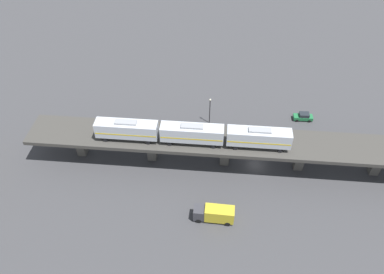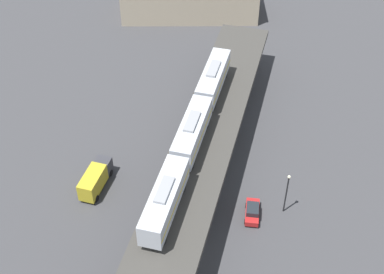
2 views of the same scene
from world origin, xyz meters
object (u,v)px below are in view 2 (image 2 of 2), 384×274
at_px(street_car_red, 252,211).
at_px(delivery_truck, 95,178).
at_px(subway_train, 192,131).
at_px(warehouse_building, 190,0).
at_px(street_lamp, 287,191).

distance_m(street_car_red, delivery_truck, 22.43).
distance_m(subway_train, warehouse_building, 48.46).
bearing_deg(delivery_truck, street_car_red, -16.63).
xyz_separation_m(street_car_red, warehouse_building, (-5.82, 55.56, 2.47)).
height_order(street_car_red, delivery_truck, delivery_truck).
height_order(delivery_truck, warehouse_building, warehouse_building).
distance_m(subway_train, street_car_red, 13.52).
height_order(subway_train, street_lamp, subway_train).
relative_size(street_car_red, street_lamp, 0.67).
height_order(subway_train, warehouse_building, subway_train).
relative_size(subway_train, delivery_truck, 4.81).
height_order(street_car_red, warehouse_building, warehouse_building).
bearing_deg(subway_train, street_lamp, -29.23).
bearing_deg(street_car_red, warehouse_building, 95.98).
relative_size(street_car_red, warehouse_building, 0.16).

